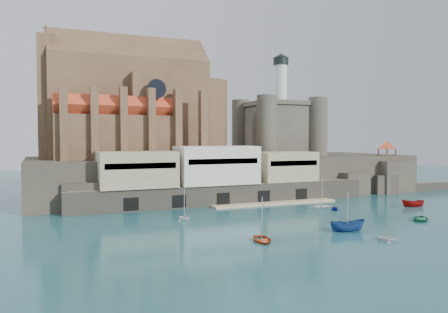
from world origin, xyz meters
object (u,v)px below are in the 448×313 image
pavilion (387,146)px  boat_2 (347,231)px  castle_keep (278,126)px  church (137,109)px  boat_1 (387,241)px  boat_0 (262,241)px

pavilion → boat_2: (-43.90, -38.05, -12.73)m
castle_keep → pavilion: (25.92, -15.08, -5.59)m
church → boat_1: bearing=-69.2°
church → boat_0: 59.16m
boat_0 → boat_1: bearing=-7.5°
boat_1 → boat_2: 7.51m
church → castle_keep: 40.39m
castle_keep → boat_0: size_ratio=5.56×
castle_keep → boat_1: bearing=-105.6°
pavilion → boat_1: (-42.81, -45.48, -12.73)m
church → pavilion: church is taller
pavilion → boat_1: size_ratio=2.01×
pavilion → church: bearing=166.5°
boat_0 → boat_1: 18.04m
pavilion → boat_2: 59.48m
pavilion → boat_0: size_ratio=1.21×
castle_keep → boat_2: 59.00m
boat_1 → church: bearing=57.6°
pavilion → castle_keep: bearing=149.8°
church → castle_keep: (40.21, -0.78, -3.81)m
boat_1 → boat_2: bearing=45.2°
pavilion → boat_1: pavilion is taller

